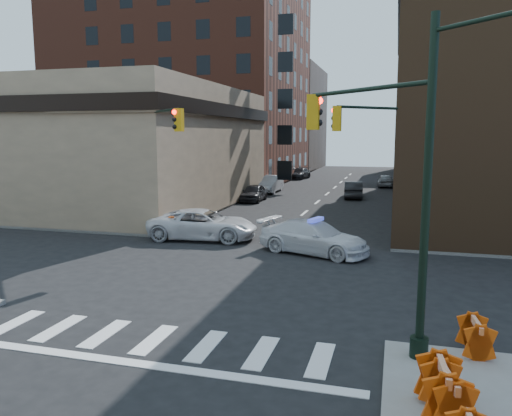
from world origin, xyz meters
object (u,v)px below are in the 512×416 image
Objects in this scene: barricade_nw_a at (119,223)px; barrel_bank at (168,227)px; parked_car_enear at (353,190)px; barricade_se_a at (476,337)px; pedestrian_a at (114,206)px; police_car at (314,237)px; parked_car_wnear at (254,193)px; barrel_road at (306,236)px; pickup at (203,224)px; pedestrian_b at (135,209)px; parked_car_wfar at (269,184)px.

barrel_bank is at bearing -12.56° from barricade_nw_a.
parked_car_enear is 3.83× the size of barricade_se_a.
pedestrian_a is 1.70× the size of barrel_bank.
police_car is 11.52m from barricade_nw_a.
parked_car_wnear is at bearing 24.61° from parked_car_enear.
barrel_bank reaches higher than barrel_road.
barricade_se_a is at bearing -131.94° from police_car.
pedestrian_a is at bearing 61.95° from pickup.
barrel_bank reaches higher than barricade_nw_a.
parked_car_wfar is at bearing 64.69° from pedestrian_b.
pedestrian_a reaches higher than parked_car_enear.
barricade_se_a is (16.95, -13.75, -0.49)m from pedestrian_b.
police_car is at bearing 23.05° from pedestrian_a.
pedestrian_a is (-13.20, -16.98, 0.41)m from parked_car_enear.
pickup is at bearing 41.08° from barricade_se_a.
pedestrian_b is at bearing 169.13° from barrel_road.
police_car is at bearing -9.75° from barrel_bank.
parked_car_enear is 19.60m from barrel_road.
police_car is at bearing 24.95° from barricade_se_a.
pickup is 2.92× the size of pedestrian_a.
parked_car_enear is at bearing 57.09° from barricade_nw_a.
pedestrian_a is 1.87m from pedestrian_b.
parked_car_wnear is 15.43m from barricade_nw_a.
parked_car_wfar is at bearing 78.84° from barricade_nw_a.
barrel_road is 0.78× the size of barricade_nw_a.
parked_car_enear is at bearing -14.95° from parked_car_wfar.
parked_car_wnear is at bearing 114.92° from barrel_road.
police_car reaches higher than parked_car_wnear.
pedestrian_b is 2.06× the size of barrel_road.
parked_car_wnear is 3.58× the size of barrel_bank.
police_car is 13.86m from pedestrian_a.
barricade_se_a is (11.73, -11.50, -0.22)m from pickup.
pedestrian_b is at bearing 24.29° from pedestrian_a.
barricade_se_a reaches higher than barricade_nw_a.
pedestrian_b is at bearing 87.81° from barricade_nw_a.
pedestrian_b reaches higher than parked_car_enear.
pickup is 5.05× the size of barricade_nw_a.
pedestrian_b is 1.92m from barricade_nw_a.
pedestrian_b is at bearing 143.52° from barrel_bank.
pedestrian_a is 12.73m from barrel_road.
parked_car_wfar reaches higher than barricade_nw_a.
pickup is 16.43m from barricade_se_a.
parked_car_enear is 4.91× the size of barrel_road.
parked_car_wnear is 8.96m from parked_car_enear.
police_car is 11.99m from pedestrian_b.
pickup reaches higher than police_car.
police_car is 4.57× the size of barrel_bank.
barrel_bank is at bearing 45.89° from barricade_se_a.
parked_car_wfar reaches higher than parked_car_enear.
pedestrian_a reaches higher than barricade_nw_a.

